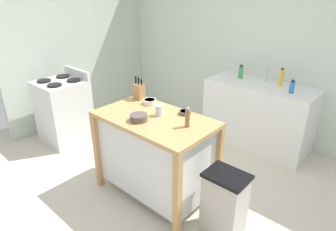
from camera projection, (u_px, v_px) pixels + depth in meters
ground_plane at (164, 194)px, 3.13m from camera, size 5.92×5.92×0.00m
wall_back at (262, 47)px, 3.98m from camera, size 4.92×0.10×2.60m
wall_left at (80, 39)px, 4.57m from camera, size 0.10×2.64×2.60m
kitchen_island at (155, 153)px, 2.94m from camera, size 1.18×0.69×0.91m
knife_block at (139, 91)px, 3.19m from camera, size 0.11×0.09×0.25m
bowl_ceramic_small at (139, 117)px, 2.70m from camera, size 0.17×0.17×0.06m
bowl_stoneware_deep at (185, 112)px, 2.84m from camera, size 0.12×0.12×0.03m
bowl_ceramic_wide at (150, 102)px, 3.08m from camera, size 0.14×0.14×0.05m
drinking_cup at (159, 111)px, 2.79m from camera, size 0.07×0.07×0.11m
pepper_grinder at (187, 118)px, 2.55m from camera, size 0.04×0.04×0.19m
trash_bin at (224, 204)px, 2.52m from camera, size 0.36×0.28×0.63m
sink_counter at (257, 115)px, 3.97m from camera, size 1.41×0.60×0.88m
sink_faucet at (267, 74)px, 3.84m from camera, size 0.02×0.02×0.22m
bottle_spray_cleaner at (241, 72)px, 4.01m from camera, size 0.06×0.06×0.19m
bottle_hand_soap at (292, 87)px, 3.45m from camera, size 0.06×0.06×0.16m
bottle_dish_soap at (281, 78)px, 3.67m from camera, size 0.05×0.05×0.24m
stove at (64, 111)px, 4.08m from camera, size 0.60×0.60×1.00m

